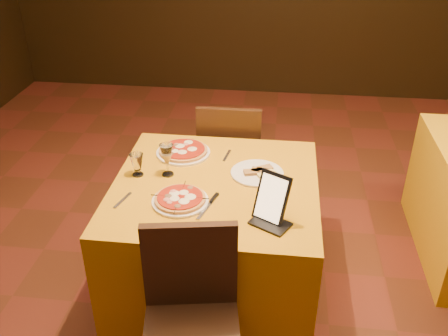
# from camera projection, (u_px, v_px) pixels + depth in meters

# --- Properties ---
(floor) EXTENTS (6.00, 7.00, 0.01)m
(floor) POSITION_uv_depth(u_px,v_px,m) (262.00, 319.00, 2.84)
(floor) COLOR #5E2D19
(floor) RESTS_ON ground
(main_table) EXTENTS (1.10, 1.10, 0.75)m
(main_table) POSITION_uv_depth(u_px,v_px,m) (216.00, 238.00, 2.87)
(main_table) COLOR #CA890C
(main_table) RESTS_ON floor
(chair_main_near) EXTENTS (0.42, 0.42, 0.91)m
(chair_main_near) POSITION_uv_depth(u_px,v_px,m) (192.00, 335.00, 2.16)
(chair_main_near) COLOR black
(chair_main_near) RESTS_ON floor
(chair_main_far) EXTENTS (0.45, 0.45, 0.91)m
(chair_main_far) POSITION_uv_depth(u_px,v_px,m) (231.00, 157.00, 3.54)
(chair_main_far) COLOR black
(chair_main_far) RESTS_ON floor
(pizza_near) EXTENTS (0.29, 0.29, 0.03)m
(pizza_near) POSITION_uv_depth(u_px,v_px,m) (180.00, 200.00, 2.52)
(pizza_near) COLOR white
(pizza_near) RESTS_ON main_table
(pizza_far) EXTENTS (0.32, 0.32, 0.03)m
(pizza_far) POSITION_uv_depth(u_px,v_px,m) (183.00, 151.00, 2.96)
(pizza_far) COLOR white
(pizza_far) RESTS_ON main_table
(cutlet_dish) EXTENTS (0.29, 0.29, 0.03)m
(cutlet_dish) POSITION_uv_depth(u_px,v_px,m) (257.00, 172.00, 2.76)
(cutlet_dish) COLOR white
(cutlet_dish) RESTS_ON main_table
(wine_glass) EXTENTS (0.09, 0.09, 0.19)m
(wine_glass) POSITION_uv_depth(u_px,v_px,m) (167.00, 160.00, 2.71)
(wine_glass) COLOR #D9BE7B
(wine_glass) RESTS_ON main_table
(water_glass) EXTENTS (0.08, 0.08, 0.13)m
(water_glass) POSITION_uv_depth(u_px,v_px,m) (137.00, 165.00, 2.73)
(water_glass) COLOR white
(water_glass) RESTS_ON main_table
(tablet) EXTENTS (0.19, 0.16, 0.23)m
(tablet) POSITION_uv_depth(u_px,v_px,m) (272.00, 198.00, 2.34)
(tablet) COLOR black
(tablet) RESTS_ON main_table
(knife) EXTENTS (0.08, 0.22, 0.01)m
(knife) POSITION_uv_depth(u_px,v_px,m) (207.00, 207.00, 2.48)
(knife) COLOR #A9A8AF
(knife) RESTS_ON main_table
(fork_near) EXTENTS (0.06, 0.15, 0.01)m
(fork_near) POSITION_uv_depth(u_px,v_px,m) (123.00, 200.00, 2.53)
(fork_near) COLOR silver
(fork_near) RESTS_ON main_table
(fork_far) EXTENTS (0.04, 0.14, 0.01)m
(fork_far) POSITION_uv_depth(u_px,v_px,m) (227.00, 156.00, 2.94)
(fork_far) COLOR silver
(fork_far) RESTS_ON main_table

